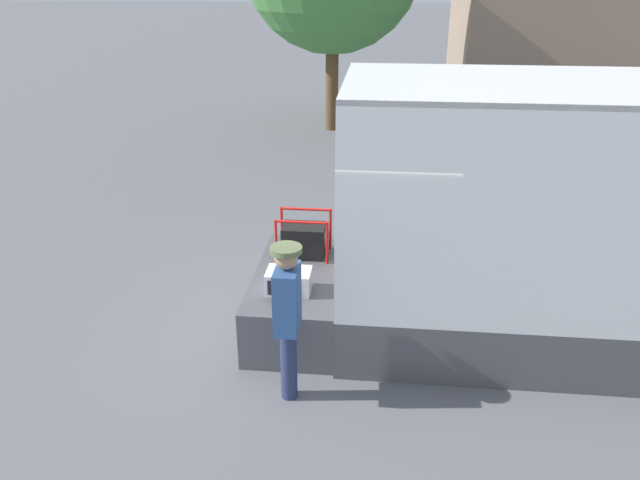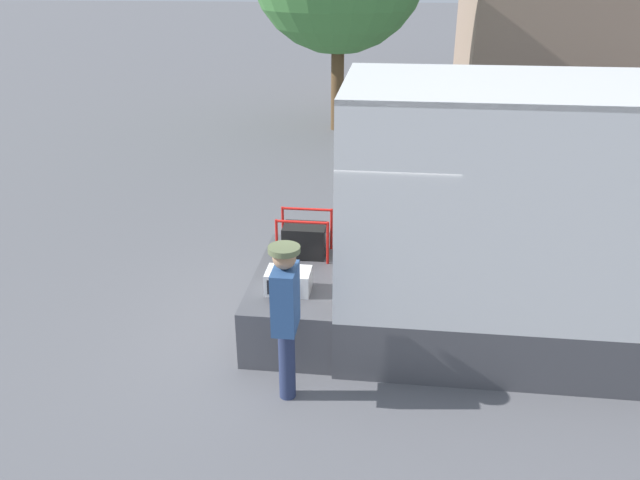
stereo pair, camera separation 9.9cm
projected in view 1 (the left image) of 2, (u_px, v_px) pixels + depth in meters
The scene contains 5 objects.
ground_plane at pixel (341, 323), 8.27m from camera, with size 160.00×160.00×0.00m, color slate.
tailgate_deck at pixel (299, 297), 8.18m from camera, with size 1.12×2.34×0.73m, color #4C4C51.
microwave at pixel (289, 281), 7.50m from camera, with size 0.54×0.39×0.27m.
portable_generator at pixel (305, 240), 8.42m from camera, with size 0.71×0.51×0.59m.
worker_person at pixel (287, 307), 6.42m from camera, with size 0.32×0.44×1.81m.
Camera 1 is at (0.47, -7.12, 4.34)m, focal length 35.00 mm.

